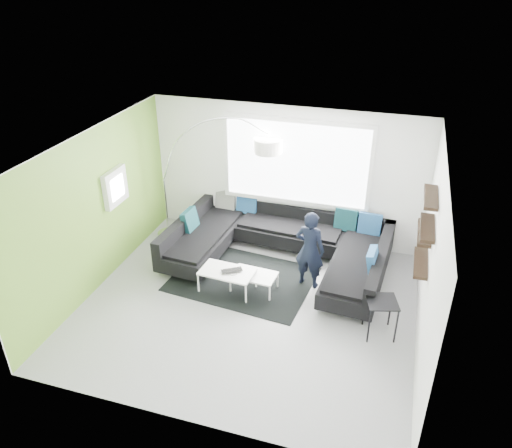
{
  "coord_description": "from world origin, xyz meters",
  "views": [
    {
      "loc": [
        2.12,
        -6.46,
        5.31
      ],
      "look_at": [
        -0.14,
        0.9,
        1.1
      ],
      "focal_mm": 35.0,
      "sensor_mm": 36.0,
      "label": 1
    }
  ],
  "objects_px": {
    "sectional_sofa": "(278,248)",
    "coffee_table": "(241,281)",
    "side_table": "(380,317)",
    "arc_lamp": "(164,179)",
    "laptop": "(233,272)",
    "person": "(310,250)"
  },
  "relations": [
    {
      "from": "sectional_sofa",
      "to": "side_table",
      "type": "bearing_deg",
      "value": -31.47
    },
    {
      "from": "person",
      "to": "coffee_table",
      "type": "bearing_deg",
      "value": 34.64
    },
    {
      "from": "sectional_sofa",
      "to": "arc_lamp",
      "type": "xyz_separation_m",
      "value": [
        -2.52,
        0.44,
        0.91
      ]
    },
    {
      "from": "sectional_sofa",
      "to": "arc_lamp",
      "type": "bearing_deg",
      "value": 174.05
    },
    {
      "from": "sectional_sofa",
      "to": "laptop",
      "type": "height_order",
      "value": "sectional_sofa"
    },
    {
      "from": "coffee_table",
      "to": "arc_lamp",
      "type": "xyz_separation_m",
      "value": [
        -2.1,
        1.42,
        1.09
      ]
    },
    {
      "from": "arc_lamp",
      "to": "person",
      "type": "distance_m",
      "value": 3.38
    },
    {
      "from": "sectional_sofa",
      "to": "coffee_table",
      "type": "bearing_deg",
      "value": -108.94
    },
    {
      "from": "coffee_table",
      "to": "side_table",
      "type": "bearing_deg",
      "value": -6.77
    },
    {
      "from": "person",
      "to": "side_table",
      "type": "bearing_deg",
      "value": 153.1
    },
    {
      "from": "arc_lamp",
      "to": "side_table",
      "type": "distance_m",
      "value": 5.01
    },
    {
      "from": "coffee_table",
      "to": "arc_lamp",
      "type": "distance_m",
      "value": 2.76
    },
    {
      "from": "coffee_table",
      "to": "side_table",
      "type": "distance_m",
      "value": 2.49
    },
    {
      "from": "arc_lamp",
      "to": "person",
      "type": "bearing_deg",
      "value": -27.8
    },
    {
      "from": "laptop",
      "to": "person",
      "type": "bearing_deg",
      "value": -6.04
    },
    {
      "from": "side_table",
      "to": "coffee_table",
      "type": "bearing_deg",
      "value": 169.37
    },
    {
      "from": "sectional_sofa",
      "to": "laptop",
      "type": "distance_m",
      "value": 1.2
    },
    {
      "from": "coffee_table",
      "to": "laptop",
      "type": "distance_m",
      "value": 0.26
    },
    {
      "from": "arc_lamp",
      "to": "side_table",
      "type": "xyz_separation_m",
      "value": [
        4.54,
        -1.88,
        -0.97
      ]
    },
    {
      "from": "side_table",
      "to": "laptop",
      "type": "distance_m",
      "value": 2.58
    },
    {
      "from": "arc_lamp",
      "to": "sectional_sofa",
      "type": "bearing_deg",
      "value": -22.02
    },
    {
      "from": "arc_lamp",
      "to": "side_table",
      "type": "height_order",
      "value": "arc_lamp"
    }
  ]
}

